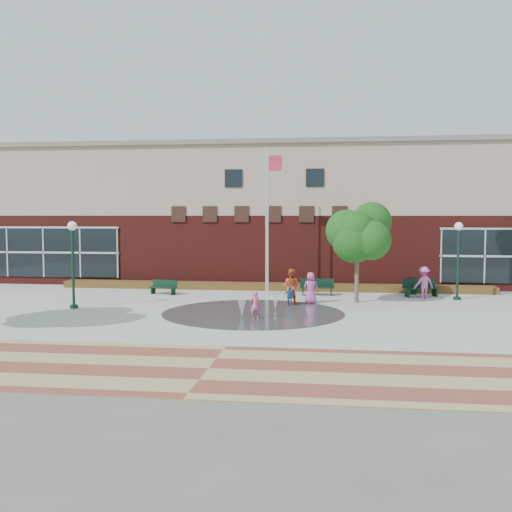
# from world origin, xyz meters

# --- Properties ---
(ground) EXTENTS (120.00, 120.00, 0.00)m
(ground) POSITION_xyz_m (0.00, 0.00, 0.00)
(ground) COLOR #666056
(ground) RESTS_ON ground
(plaza_concrete) EXTENTS (46.00, 18.00, 0.01)m
(plaza_concrete) POSITION_xyz_m (0.00, 4.00, 0.00)
(plaza_concrete) COLOR #A8A8A0
(plaza_concrete) RESTS_ON ground
(paver_band) EXTENTS (46.00, 6.00, 0.01)m
(paver_band) POSITION_xyz_m (0.00, -7.00, 0.00)
(paver_band) COLOR brown
(paver_band) RESTS_ON ground
(splash_pad) EXTENTS (8.40, 8.40, 0.01)m
(splash_pad) POSITION_xyz_m (0.00, 3.00, 0.00)
(splash_pad) COLOR #383A3D
(splash_pad) RESTS_ON ground
(library_building) EXTENTS (44.40, 10.40, 9.20)m
(library_building) POSITION_xyz_m (0.00, 17.48, 4.64)
(library_building) COLOR #581915
(library_building) RESTS_ON ground
(flower_bed) EXTENTS (26.00, 1.20, 0.40)m
(flower_bed) POSITION_xyz_m (0.00, 11.60, 0.00)
(flower_bed) COLOR maroon
(flower_bed) RESTS_ON ground
(flagpole_left) EXTENTS (0.87, 0.42, 7.93)m
(flagpole_left) POSITION_xyz_m (0.03, 9.24, 4.41)
(flagpole_left) COLOR silver
(flagpole_left) RESTS_ON ground
(flagpole_right) EXTENTS (1.00, 0.37, 8.36)m
(flagpole_right) POSITION_xyz_m (-0.11, 9.77, 4.67)
(flagpole_right) COLOR silver
(flagpole_right) RESTS_ON ground
(lamp_left) EXTENTS (0.45, 0.45, 4.24)m
(lamp_left) POSITION_xyz_m (-8.86, 3.34, 2.64)
(lamp_left) COLOR black
(lamp_left) RESTS_ON ground
(lamp_right) EXTENTS (0.44, 0.44, 4.17)m
(lamp_right) POSITION_xyz_m (10.23, 8.70, 2.59)
(lamp_right) COLOR black
(lamp_right) RESTS_ON ground
(bench_left) EXTENTS (1.71, 0.95, 0.83)m
(bench_left) POSITION_xyz_m (-5.97, 8.81, 0.27)
(bench_left) COLOR black
(bench_left) RESTS_ON ground
(bench_mid) EXTENTS (1.93, 0.63, 0.96)m
(bench_mid) POSITION_xyz_m (2.75, 9.48, 0.31)
(bench_mid) COLOR black
(bench_mid) RESTS_ON ground
(bench_right) EXTENTS (2.08, 1.24, 1.01)m
(bench_right) POSITION_xyz_m (8.48, 9.72, 0.33)
(bench_right) COLOR black
(bench_right) RESTS_ON ground
(trash_can) EXTENTS (0.58, 0.58, 0.96)m
(trash_can) POSITION_xyz_m (8.12, 10.68, 0.49)
(trash_can) COLOR black
(trash_can) RESTS_ON ground
(tree_mid) EXTENTS (3.12, 3.12, 5.26)m
(tree_mid) POSITION_xyz_m (4.86, 7.01, 3.83)
(tree_mid) COLOR #4C3F30
(tree_mid) RESTS_ON ground
(water_jet_a) EXTENTS (0.39, 0.39, 0.75)m
(water_jet_a) POSITION_xyz_m (-0.35, 1.82, 0.00)
(water_jet_a) COLOR white
(water_jet_a) RESTS_ON ground
(water_jet_b) EXTENTS (0.22, 0.22, 0.49)m
(water_jet_b) POSITION_xyz_m (0.93, 4.00, 0.00)
(water_jet_b) COLOR white
(water_jet_b) RESTS_ON ground
(child_splash) EXTENTS (0.53, 0.43, 1.24)m
(child_splash) POSITION_xyz_m (0.28, 1.48, 0.62)
(child_splash) COLOR #D45688
(child_splash) RESTS_ON ground
(adult_red) EXTENTS (1.05, 0.92, 1.83)m
(adult_red) POSITION_xyz_m (1.53, 6.01, 0.91)
(adult_red) COLOR #D14C2C
(adult_red) RESTS_ON ground
(adult_pink) EXTENTS (0.89, 0.68, 1.63)m
(adult_pink) POSITION_xyz_m (2.52, 6.37, 0.82)
(adult_pink) COLOR #CA49A4
(adult_pink) RESTS_ON ground
(child_blue) EXTENTS (0.63, 0.34, 1.02)m
(child_blue) POSITION_xyz_m (1.52, 5.45, 0.51)
(child_blue) COLOR #194FA2
(child_blue) RESTS_ON ground
(person_bench) EXTENTS (1.31, 1.06, 1.76)m
(person_bench) POSITION_xyz_m (8.52, 8.91, 0.88)
(person_bench) COLOR #D858B3
(person_bench) RESTS_ON ground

